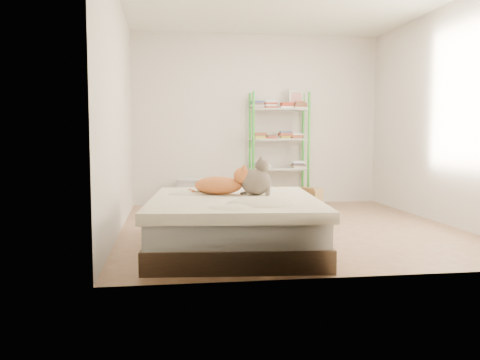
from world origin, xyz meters
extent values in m
cube|color=tan|center=(0.00, 0.00, 0.00)|extent=(3.80, 4.20, 0.01)
cube|color=silver|center=(0.00, 2.10, 1.30)|extent=(3.80, 0.01, 2.60)
cube|color=silver|center=(0.00, -2.10, 1.30)|extent=(3.80, 0.01, 2.60)
cube|color=silver|center=(-1.90, 0.00, 1.30)|extent=(0.01, 4.20, 2.60)
cube|color=silver|center=(1.90, 0.00, 1.30)|extent=(0.01, 4.20, 2.60)
cube|color=brown|center=(-0.77, -1.05, 0.09)|extent=(1.66, 1.99, 0.19)
cube|color=silver|center=(-0.77, -1.05, 0.29)|extent=(1.61, 1.93, 0.20)
cube|color=beige|center=(-0.77, -1.05, 0.44)|extent=(1.69, 2.03, 0.09)
cylinder|color=green|center=(-0.12, 1.72, 0.85)|extent=(0.04, 0.04, 1.70)
cylinder|color=green|center=(-0.12, 2.04, 0.85)|extent=(0.04, 0.04, 1.70)
cylinder|color=green|center=(0.72, 1.72, 0.85)|extent=(0.04, 0.04, 1.70)
cylinder|color=green|center=(0.72, 2.04, 0.85)|extent=(0.04, 0.04, 1.70)
cube|color=beige|center=(0.30, 1.88, 0.10)|extent=(0.86, 0.34, 0.02)
cube|color=beige|center=(0.30, 1.88, 0.55)|extent=(0.86, 0.34, 0.02)
cube|color=beige|center=(0.30, 1.88, 1.00)|extent=(0.86, 0.34, 0.02)
cube|color=beige|center=(0.30, 1.88, 1.45)|extent=(0.86, 0.34, 0.02)
cube|color=#9F4C30|center=(0.00, 1.88, 0.16)|extent=(0.20, 0.16, 0.09)
cube|color=#9F4C30|center=(0.60, 1.88, 0.16)|extent=(0.20, 0.16, 0.09)
cube|color=#9F4C30|center=(0.00, 1.88, 0.61)|extent=(0.20, 0.16, 0.09)
cube|color=#9F4C30|center=(0.60, 1.88, 0.61)|extent=(0.20, 0.16, 0.09)
cube|color=#9F4C30|center=(0.00, 1.88, 1.06)|extent=(0.20, 0.16, 0.09)
cube|color=#9F4C30|center=(0.20, 1.88, 1.06)|extent=(0.20, 0.16, 0.09)
cube|color=#9F4C30|center=(0.40, 1.88, 1.06)|extent=(0.20, 0.16, 0.09)
cube|color=#9F4C30|center=(0.60, 1.88, 1.06)|extent=(0.20, 0.16, 0.09)
cube|color=#9F4C30|center=(0.00, 1.88, 1.51)|extent=(0.20, 0.16, 0.09)
cube|color=#9F4C30|center=(0.20, 1.88, 1.51)|extent=(0.20, 0.16, 0.09)
cube|color=#9F4C30|center=(0.40, 1.88, 1.51)|extent=(0.20, 0.16, 0.09)
cube|color=#9F4C30|center=(0.60, 1.88, 1.51)|extent=(0.20, 0.16, 0.09)
cube|color=silver|center=(0.58, 1.93, 1.60)|extent=(0.22, 0.07, 0.28)
cube|color=#F14A31|center=(0.58, 1.92, 1.60)|extent=(0.17, 0.04, 0.22)
cube|color=olive|center=(0.34, 0.76, 0.18)|extent=(0.65, 0.62, 0.36)
cube|color=#501E80|center=(0.45, 0.59, 0.17)|extent=(0.27, 0.17, 0.08)
cube|color=olive|center=(0.34, 0.59, 0.36)|extent=(0.51, 0.40, 0.11)
cube|color=silver|center=(-1.04, 1.85, 0.19)|extent=(0.39, 0.36, 0.38)
cube|color=silver|center=(-1.04, 1.85, 0.40)|extent=(0.43, 0.40, 0.03)
camera|label=1|loc=(-1.38, -5.66, 1.05)|focal=38.00mm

